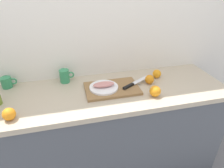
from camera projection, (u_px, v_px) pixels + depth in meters
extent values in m
plane|color=slate|center=(104.00, 168.00, 1.93)|extent=(12.00, 12.00, 0.00)
cube|color=white|center=(93.00, 35.00, 1.59)|extent=(3.20, 0.05, 2.50)
cube|color=#4C5159|center=(103.00, 136.00, 1.72)|extent=(2.00, 0.58, 0.86)
cube|color=#B7A88E|center=(102.00, 94.00, 1.50)|extent=(2.00, 0.60, 0.04)
cube|color=olive|center=(112.00, 88.00, 1.51)|extent=(0.42, 0.27, 0.02)
cylinder|color=white|center=(104.00, 87.00, 1.49)|extent=(0.22, 0.22, 0.01)
ellipsoid|color=tan|center=(104.00, 84.00, 1.48)|extent=(0.17, 0.07, 0.04)
cube|color=silver|center=(140.00, 80.00, 1.59)|extent=(0.17, 0.12, 0.00)
cube|color=black|center=(128.00, 86.00, 1.50)|extent=(0.11, 0.07, 0.02)
cylinder|color=#338C59|center=(65.00, 76.00, 1.60)|extent=(0.08, 0.08, 0.11)
torus|color=#338C59|center=(71.00, 75.00, 1.61)|extent=(0.06, 0.01, 0.06)
cylinder|color=#338C59|center=(6.00, 82.00, 1.53)|extent=(0.08, 0.08, 0.09)
torus|color=#338C59|center=(13.00, 81.00, 1.53)|extent=(0.06, 0.01, 0.06)
sphere|color=orange|center=(155.00, 91.00, 1.42)|extent=(0.08, 0.08, 0.08)
sphere|color=orange|center=(9.00, 114.00, 1.19)|extent=(0.08, 0.08, 0.08)
sphere|color=orange|center=(157.00, 74.00, 1.68)|extent=(0.07, 0.07, 0.07)
sphere|color=orange|center=(150.00, 79.00, 1.58)|extent=(0.07, 0.07, 0.07)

